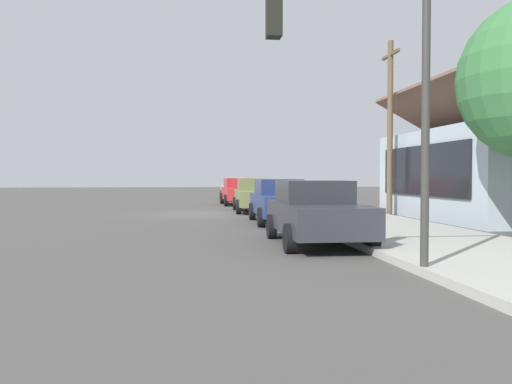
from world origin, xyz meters
The scene contains 11 objects.
ground_plane centered at (0.00, 0.00, 0.00)m, with size 120.00×120.00×0.00m, color #4C4947.
sidewalk_curb centered at (0.00, 5.60, 0.08)m, with size 60.00×4.20×0.16m, color #B2AFA8.
car_silver centered at (-13.78, 2.88, 0.82)m, with size 4.89×2.02×1.59m.
car_cherry centered at (-7.58, 2.61, 0.81)m, with size 4.39×2.19×1.59m.
car_olive centered at (-1.27, 2.73, 0.81)m, with size 4.73×2.05×1.59m.
car_navy centered at (4.79, 2.90, 0.82)m, with size 4.91×2.03×1.59m.
car_charcoal centered at (10.91, 2.78, 0.82)m, with size 4.52×2.14×1.59m.
storefront_building centered at (4.05, 11.98, 1.90)m, with size 9.86×6.90×5.39m.
traffic_light_main centered at (15.27, 2.54, 3.49)m, with size 0.37×2.79×5.20m.
utility_pole_wooden centered at (1.95, 8.20, 3.93)m, with size 1.80×0.24×7.50m.
fire_hydrant_red centered at (0.94, 4.20, 0.50)m, with size 0.22×0.22×0.71m.
Camera 1 is at (23.84, -0.38, 1.70)m, focal length 37.17 mm.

